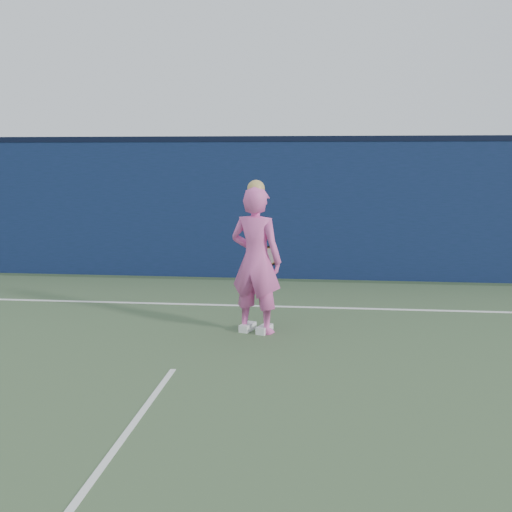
# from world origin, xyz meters

# --- Properties ---
(ground) EXTENTS (80.00, 80.00, 0.00)m
(ground) POSITION_xyz_m (0.00, 0.00, 0.00)
(ground) COLOR #32482C
(ground) RESTS_ON ground
(backstop_wall) EXTENTS (24.00, 0.40, 2.50)m
(backstop_wall) POSITION_xyz_m (0.00, 6.50, 1.25)
(backstop_wall) COLOR #0D1C39
(backstop_wall) RESTS_ON ground
(wall_cap) EXTENTS (24.00, 0.42, 0.10)m
(wall_cap) POSITION_xyz_m (0.00, 6.50, 2.55)
(wall_cap) COLOR black
(wall_cap) RESTS_ON backstop_wall
(player) EXTENTS (0.79, 0.65, 1.94)m
(player) POSITION_xyz_m (0.70, 2.59, 0.94)
(player) COLOR #E95AAF
(player) RESTS_ON ground
(racket) EXTENTS (0.45, 0.29, 0.27)m
(racket) POSITION_xyz_m (0.82, 2.98, 0.93)
(racket) COLOR black
(racket) RESTS_ON ground
(court_lines) EXTENTS (11.00, 12.04, 0.01)m
(court_lines) POSITION_xyz_m (0.00, -0.33, 0.01)
(court_lines) COLOR white
(court_lines) RESTS_ON court_surface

